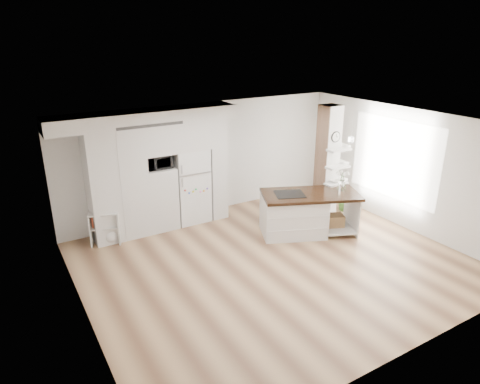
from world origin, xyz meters
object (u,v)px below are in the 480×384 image
object	(u,v)px
refrigerator	(190,185)
kitchen_island	(299,213)
bookshelf	(107,230)
floor_plant_a	(345,201)

from	to	relation	value
refrigerator	kitchen_island	world-z (taller)	refrigerator
refrigerator	bookshelf	world-z (taller)	refrigerator
kitchen_island	floor_plant_a	world-z (taller)	kitchen_island
refrigerator	floor_plant_a	bearing A→B (deg)	-22.67
refrigerator	kitchen_island	xyz separation A→B (m)	(1.73, -1.88, -0.39)
kitchen_island	bookshelf	distance (m)	4.13
kitchen_island	bookshelf	xyz separation A→B (m)	(-3.77, 1.69, -0.18)
refrigerator	floor_plant_a	distance (m)	3.87
kitchen_island	floor_plant_a	bearing A→B (deg)	36.38
kitchen_island	refrigerator	bearing A→B (deg)	156.10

